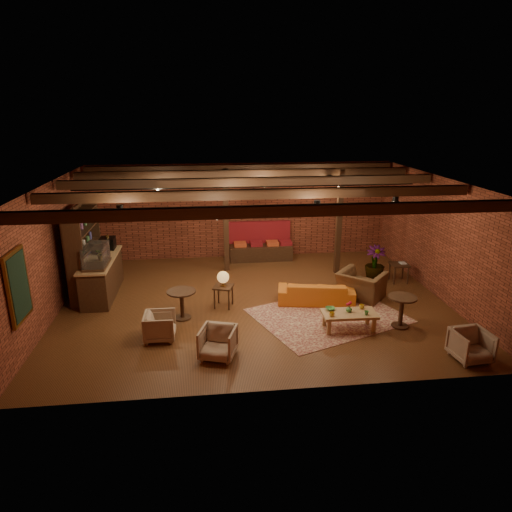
{
  "coord_description": "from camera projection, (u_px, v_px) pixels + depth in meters",
  "views": [
    {
      "loc": [
        -1.25,
        -11.09,
        4.94
      ],
      "look_at": [
        0.05,
        0.2,
        1.22
      ],
      "focal_mm": 32.0,
      "sensor_mm": 36.0,
      "label": 1
    }
  ],
  "objects": [
    {
      "name": "wall_left",
      "position": [
        51.0,
        251.0,
        11.1
      ],
      "size": [
        0.02,
        8.0,
        3.2
      ],
      "primitive_type": "cube",
      "color": "maroon",
      "rests_on": "ground"
    },
    {
      "name": "post_right",
      "position": [
        339.0,
        223.0,
        13.84
      ],
      "size": [
        0.16,
        0.16,
        3.2
      ],
      "primitive_type": "cube",
      "color": "black",
      "rests_on": "ground"
    },
    {
      "name": "sofa",
      "position": [
        316.0,
        292.0,
        12.03
      ],
      "size": [
        2.1,
        1.13,
        0.58
      ],
      "primitive_type": "imported",
      "rotation": [
        0.0,
        0.0,
        2.96
      ],
      "color": "#C7621B",
      "rests_on": "floor"
    },
    {
      "name": "banquette",
      "position": [
        261.0,
        245.0,
        15.4
      ],
      "size": [
        2.1,
        0.7,
        1.0
      ],
      "primitive_type": null,
      "color": "maroon",
      "rests_on": "ground"
    },
    {
      "name": "armchair_far",
      "position": [
        471.0,
        344.0,
        9.26
      ],
      "size": [
        0.75,
        0.71,
        0.71
      ],
      "primitive_type": "imported",
      "rotation": [
        0.0,
        0.0,
        0.09
      ],
      "color": "beige",
      "rests_on": "floor"
    },
    {
      "name": "side_table_lamp",
      "position": [
        223.0,
        280.0,
        11.64
      ],
      "size": [
        0.58,
        0.58,
        0.97
      ],
      "rotation": [
        0.0,
        0.0,
        -0.31
      ],
      "color": "black",
      "rests_on": "floor"
    },
    {
      "name": "ceiling_spotlights",
      "position": [
        255.0,
        196.0,
        11.25
      ],
      "size": [
        6.4,
        4.4,
        0.28
      ],
      "primitive_type": null,
      "color": "black",
      "rests_on": "ceiling"
    },
    {
      "name": "armchair_a",
      "position": [
        160.0,
        325.0,
        10.11
      ],
      "size": [
        0.63,
        0.68,
        0.69
      ],
      "primitive_type": "imported",
      "rotation": [
        0.0,
        0.0,
        1.56
      ],
      "color": "beige",
      "rests_on": "floor"
    },
    {
      "name": "ceiling",
      "position": [
        255.0,
        182.0,
        11.15
      ],
      "size": [
        10.0,
        8.0,
        0.02
      ],
      "primitive_type": "cube",
      "color": "black",
      "rests_on": "wall_back"
    },
    {
      "name": "service_sign",
      "position": [
        263.0,
        193.0,
        14.4
      ],
      "size": [
        0.86,
        0.06,
        0.3
      ],
      "primitive_type": "cube",
      "color": "#FA4419",
      "rests_on": "ceiling"
    },
    {
      "name": "floor",
      "position": [
        255.0,
        302.0,
        12.14
      ],
      "size": [
        10.0,
        10.0,
        0.0
      ],
      "primitive_type": "plane",
      "color": "#391F0E",
      "rests_on": "ground"
    },
    {
      "name": "shelving_hutch",
      "position": [
        85.0,
        253.0,
        12.31
      ],
      "size": [
        0.52,
        2.0,
        2.4
      ],
      "primitive_type": null,
      "color": "black",
      "rests_on": "ground"
    },
    {
      "name": "service_counter",
      "position": [
        101.0,
        267.0,
        12.39
      ],
      "size": [
        0.8,
        2.5,
        1.6
      ],
      "primitive_type": null,
      "color": "black",
      "rests_on": "ground"
    },
    {
      "name": "coffee_table",
      "position": [
        349.0,
        314.0,
        10.53
      ],
      "size": [
        1.27,
        0.65,
        0.68
      ],
      "rotation": [
        0.0,
        0.0,
        -0.03
      ],
      "color": "#A87C4E",
      "rests_on": "floor"
    },
    {
      "name": "wall_front",
      "position": [
        281.0,
        310.0,
        7.87
      ],
      "size": [
        10.0,
        0.02,
        3.2
      ],
      "primitive_type": "cube",
      "color": "maroon",
      "rests_on": "ground"
    },
    {
      "name": "side_table_book",
      "position": [
        399.0,
        265.0,
        13.4
      ],
      "size": [
        0.53,
        0.53,
        0.59
      ],
      "rotation": [
        0.0,
        0.0,
        -0.05
      ],
      "color": "black",
      "rests_on": "floor"
    },
    {
      "name": "armchair_b",
      "position": [
        218.0,
        341.0,
        9.36
      ],
      "size": [
        0.87,
        0.84,
        0.72
      ],
      "primitive_type": "imported",
      "rotation": [
        0.0,
        0.0,
        -0.31
      ],
      "color": "beige",
      "rests_on": "floor"
    },
    {
      "name": "post_left",
      "position": [
        226.0,
        221.0,
        14.03
      ],
      "size": [
        0.16,
        0.16,
        3.2
      ],
      "primitive_type": "cube",
      "color": "black",
      "rests_on": "ground"
    },
    {
      "name": "round_table_right",
      "position": [
        402.0,
        307.0,
        10.62
      ],
      "size": [
        0.66,
        0.66,
        0.77
      ],
      "color": "black",
      "rests_on": "floor"
    },
    {
      "name": "wall_back",
      "position": [
        242.0,
        211.0,
        15.42
      ],
      "size": [
        10.0,
        0.02,
        3.2
      ],
      "primitive_type": "cube",
      "color": "maroon",
      "rests_on": "ground"
    },
    {
      "name": "round_table_left",
      "position": [
        182.0,
        300.0,
        11.05
      ],
      "size": [
        0.7,
        0.7,
        0.73
      ],
      "color": "black",
      "rests_on": "floor"
    },
    {
      "name": "chalkboard_menu",
      "position": [
        18.0,
        286.0,
        8.93
      ],
      "size": [
        0.08,
        0.96,
        1.46
      ],
      "primitive_type": "cube",
      "color": "black",
      "rests_on": "wall_left"
    },
    {
      "name": "plant_tall",
      "position": [
        378.0,
        229.0,
        13.28
      ],
      "size": [
        2.03,
        2.03,
        3.1
      ],
      "primitive_type": "imported",
      "rotation": [
        0.0,
        0.0,
        -0.19
      ],
      "color": "#4C7F4C",
      "rests_on": "floor"
    },
    {
      "name": "ceiling_beams",
      "position": [
        255.0,
        187.0,
        11.18
      ],
      "size": [
        9.8,
        6.4,
        0.22
      ],
      "primitive_type": null,
      "color": "black",
      "rests_on": "ceiling"
    },
    {
      "name": "ceiling_pipe",
      "position": [
        248.0,
        186.0,
        12.76
      ],
      "size": [
        9.6,
        0.12,
        0.12
      ],
      "primitive_type": "cylinder",
      "rotation": [
        0.0,
        1.57,
        0.0
      ],
      "color": "black",
      "rests_on": "ceiling"
    },
    {
      "name": "armchair_right",
      "position": [
        361.0,
        281.0,
        12.25
      ],
      "size": [
        1.34,
        1.32,
        1.0
      ],
      "primitive_type": "imported",
      "rotation": [
        0.0,
        0.0,
        2.4
      ],
      "color": "brown",
      "rests_on": "floor"
    },
    {
      "name": "plant_counter",
      "position": [
        105.0,
        250.0,
        12.46
      ],
      "size": [
        0.35,
        0.39,
        0.3
      ],
      "primitive_type": "imported",
      "color": "#337F33",
      "rests_on": "service_counter"
    },
    {
      "name": "rug",
      "position": [
        328.0,
        315.0,
        11.34
      ],
      "size": [
        4.14,
        3.69,
        0.01
      ],
      "primitive_type": "cube",
      "rotation": [
        0.0,
        0.0,
        0.37
      ],
      "color": "maroon",
      "rests_on": "floor"
    },
    {
      "name": "wall_right",
      "position": [
        440.0,
        238.0,
        12.19
      ],
      "size": [
        0.02,
        8.0,
        3.2
      ],
      "primitive_type": "cube",
      "color": "maroon",
      "rests_on": "ground"
    }
  ]
}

